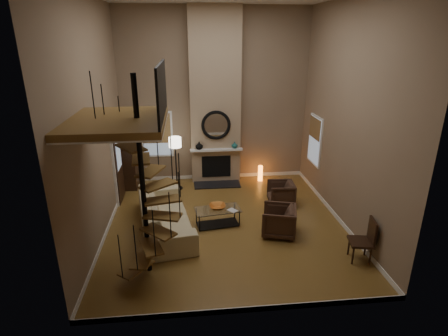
{
  "coord_description": "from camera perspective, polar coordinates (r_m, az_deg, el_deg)",
  "views": [
    {
      "loc": [
        -0.9,
        -8.25,
        4.62
      ],
      "look_at": [
        0.0,
        0.4,
        1.4
      ],
      "focal_mm": 28.74,
      "sensor_mm": 36.0,
      "label": 1
    }
  ],
  "objects": [
    {
      "name": "baseboard_front",
      "position": [
        6.83,
        3.41,
        -21.58
      ],
      "size": [
        6.0,
        0.02,
        0.12
      ],
      "primitive_type": "cube",
      "color": "white",
      "rests_on": "ground"
    },
    {
      "name": "loft",
      "position": [
        6.69,
        -15.79,
        7.63
      ],
      "size": [
        1.7,
        2.2,
        1.09
      ],
      "color": "brown",
      "rests_on": "left_wall"
    },
    {
      "name": "window_back",
      "position": [
        11.9,
        -10.62,
        5.37
      ],
      "size": [
        1.02,
        0.06,
        1.52
      ],
      "color": "white",
      "rests_on": "back_wall"
    },
    {
      "name": "firebox",
      "position": [
        11.87,
        -1.23,
        0.25
      ],
      "size": [
        0.95,
        0.02,
        0.72
      ],
      "primitive_type": "cube",
      "color": "black",
      "rests_on": "chimney_breast"
    },
    {
      "name": "armchair_far",
      "position": [
        8.98,
        9.19,
        -8.34
      ],
      "size": [
        1.0,
        0.98,
        0.74
      ],
      "primitive_type": "imported",
      "rotation": [
        0.0,
        0.0,
        -1.85
      ],
      "color": "#41291E",
      "rests_on": "ground"
    },
    {
      "name": "sofa",
      "position": [
        9.23,
        -9.48,
        -7.23
      ],
      "size": [
        1.62,
        3.1,
        0.86
      ],
      "primitive_type": "imported",
      "rotation": [
        0.0,
        0.0,
        1.73
      ],
      "color": "#C6B789",
      "rests_on": "ground"
    },
    {
      "name": "baseboard_back",
      "position": [
        12.39,
        -1.36,
        -1.28
      ],
      "size": [
        6.0,
        0.02,
        0.12
      ],
      "primitive_type": "cube",
      "color": "white",
      "rests_on": "ground"
    },
    {
      "name": "book",
      "position": [
        9.11,
        1.27,
        -6.82
      ],
      "size": [
        0.29,
        0.3,
        0.02
      ],
      "primitive_type": "imported",
      "rotation": [
        0.0,
        0.0,
        0.65
      ],
      "color": "gray",
      "rests_on": "coffee_table"
    },
    {
      "name": "front_wall",
      "position": [
        5.41,
        4.02,
        0.08
      ],
      "size": [
        6.0,
        0.02,
        5.5
      ],
      "primitive_type": "cube",
      "color": "#8B7359",
      "rests_on": "ground"
    },
    {
      "name": "back_wall",
      "position": [
        11.69,
        -1.48,
        11.1
      ],
      "size": [
        6.0,
        0.02,
        5.5
      ],
      "primitive_type": "cube",
      "color": "#8B7359",
      "rests_on": "ground"
    },
    {
      "name": "floor_lamp",
      "position": [
        11.15,
        -7.77,
        3.42
      ],
      "size": [
        0.38,
        0.38,
        1.7
      ],
      "color": "black",
      "rests_on": "ground"
    },
    {
      "name": "spiral_stair",
      "position": [
        7.11,
        -12.58,
        -3.72
      ],
      "size": [
        1.47,
        1.47,
        4.06
      ],
      "color": "black",
      "rests_on": "ground"
    },
    {
      "name": "bowl",
      "position": [
        9.24,
        -1.05,
        -6.17
      ],
      "size": [
        0.42,
        0.42,
        0.1
      ],
      "primitive_type": "imported",
      "color": "#C96B23",
      "rests_on": "coffee_table"
    },
    {
      "name": "mirror_frame",
      "position": [
        11.44,
        -1.28,
        6.81
      ],
      "size": [
        0.94,
        0.1,
        0.94
      ],
      "primitive_type": "torus",
      "rotation": [
        1.57,
        0.0,
        0.0
      ],
      "color": "black",
      "rests_on": "chimney_breast"
    },
    {
      "name": "hearth",
      "position": [
        11.79,
        -1.1,
        -2.65
      ],
      "size": [
        1.5,
        0.6,
        0.04
      ],
      "primitive_type": "cube",
      "color": "black",
      "rests_on": "ground"
    },
    {
      "name": "ground",
      "position": [
        9.5,
        0.25,
        -8.82
      ],
      "size": [
        6.0,
        6.5,
        0.01
      ],
      "primitive_type": "cube",
      "color": "olive",
      "rests_on": "ground"
    },
    {
      "name": "side_chair",
      "position": [
        8.4,
        21.56,
        -10.42
      ],
      "size": [
        0.56,
        0.56,
        1.0
      ],
      "color": "black",
      "rests_on": "ground"
    },
    {
      "name": "vase_right",
      "position": [
        11.66,
        1.7,
        3.68
      ],
      "size": [
        0.2,
        0.2,
        0.21
      ],
      "primitive_type": "imported",
      "color": "#1A5C5B",
      "rests_on": "mantel"
    },
    {
      "name": "accent_lamp",
      "position": [
        12.14,
        5.79,
        -0.89
      ],
      "size": [
        0.15,
        0.15,
        0.55
      ],
      "primitive_type": "cylinder",
      "color": "orange",
      "rests_on": "ground"
    },
    {
      "name": "window_right",
      "position": [
        11.36,
        14.27,
        4.4
      ],
      "size": [
        0.06,
        1.02,
        1.52
      ],
      "color": "white",
      "rests_on": "right_wall"
    },
    {
      "name": "chimney_breast",
      "position": [
        11.5,
        -1.4,
        10.95
      ],
      "size": [
        1.6,
        0.38,
        5.5
      ],
      "primitive_type": "cube",
      "color": "tan",
      "rests_on": "ground"
    },
    {
      "name": "hutch",
      "position": [
        11.79,
        -14.75,
        1.49
      ],
      "size": [
        0.41,
        0.86,
        1.93
      ],
      "primitive_type": "cube",
      "color": "black",
      "rests_on": "ground"
    },
    {
      "name": "mantel",
      "position": [
        11.6,
        -1.22,
        2.9
      ],
      "size": [
        1.7,
        0.18,
        0.06
      ],
      "primitive_type": "cube",
      "color": "white",
      "rests_on": "chimney_breast"
    },
    {
      "name": "right_wall",
      "position": [
        9.32,
        19.13,
        7.63
      ],
      "size": [
        0.02,
        6.5,
        5.5
      ],
      "primitive_type": "cube",
      "color": "#8B7359",
      "rests_on": "ground"
    },
    {
      "name": "coffee_table",
      "position": [
        9.3,
        -1.01,
        -7.49
      ],
      "size": [
        1.22,
        0.74,
        0.44
      ],
      "color": "silver",
      "rests_on": "ground"
    },
    {
      "name": "baseboard_right",
      "position": [
        10.2,
        17.34,
        -7.25
      ],
      "size": [
        0.02,
        6.5,
        0.12
      ],
      "primitive_type": "cube",
      "color": "white",
      "rests_on": "ground"
    },
    {
      "name": "baseboard_left",
      "position": [
        9.65,
        -17.91,
        -8.95
      ],
      "size": [
        0.02,
        6.5,
        0.12
      ],
      "primitive_type": "cube",
      "color": "white",
      "rests_on": "ground"
    },
    {
      "name": "armchair_near",
      "position": [
        10.49,
        9.41,
        -3.96
      ],
      "size": [
        0.77,
        0.75,
        0.66
      ],
      "primitive_type": "imported",
      "rotation": [
        0.0,
        0.0,
        -1.63
      ],
      "color": "#41291E",
      "rests_on": "ground"
    },
    {
      "name": "entry_door",
      "position": [
        10.86,
        -16.5,
        0.25
      ],
      "size": [
        0.1,
        1.05,
        2.16
      ],
      "color": "white",
      "rests_on": "ground"
    },
    {
      "name": "vase_left",
      "position": [
        11.56,
        -3.97,
        3.59
      ],
      "size": [
        0.24,
        0.24,
        0.25
      ],
      "primitive_type": "imported",
      "color": "black",
      "rests_on": "mantel"
    },
    {
      "name": "left_wall",
      "position": [
        8.71,
        -19.87,
        6.72
      ],
      "size": [
        0.02,
        6.5,
        5.5
      ],
      "primitive_type": "cube",
      "color": "#8B7359",
      "rests_on": "ground"
    },
    {
      "name": "mirror_disc",
      "position": [
        11.45,
        -1.28,
        6.82
      ],
      "size": [
        0.8,
        0.01,
        0.8
      ],
      "primitive_type": "cylinder",
      "rotation": [
        1.57,
        0.0,
        0.0
      ],
      "color": "white",
      "rests_on": "chimney_breast"
    }
  ]
}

